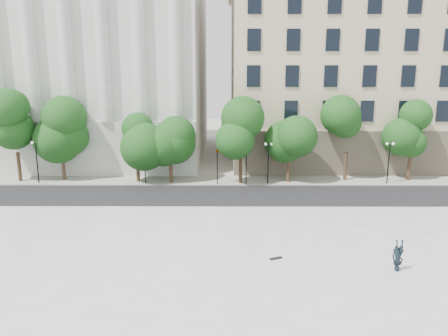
{
  "coord_description": "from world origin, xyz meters",
  "views": [
    {
      "loc": [
        1.16,
        -20.17,
        11.64
      ],
      "look_at": [
        1.02,
        10.0,
        4.63
      ],
      "focal_mm": 35.0,
      "sensor_mm": 36.0,
      "label": 1
    }
  ],
  "objects_px": {
    "skateboard": "(276,258)",
    "person_lying": "(397,267)",
    "traffic_light_east": "(246,149)",
    "traffic_light_west": "(217,149)"
  },
  "relations": [
    {
      "from": "traffic_light_west",
      "to": "traffic_light_east",
      "type": "bearing_deg",
      "value": 0.0
    },
    {
      "from": "traffic_light_west",
      "to": "traffic_light_east",
      "type": "height_order",
      "value": "traffic_light_west"
    },
    {
      "from": "traffic_light_east",
      "to": "person_lying",
      "type": "relative_size",
      "value": 2.31
    },
    {
      "from": "skateboard",
      "to": "person_lying",
      "type": "bearing_deg",
      "value": -35.42
    },
    {
      "from": "traffic_light_west",
      "to": "person_lying",
      "type": "bearing_deg",
      "value": -62.08
    },
    {
      "from": "person_lying",
      "to": "skateboard",
      "type": "relative_size",
      "value": 2.34
    },
    {
      "from": "traffic_light_east",
      "to": "skateboard",
      "type": "distance_m",
      "value": 18.61
    },
    {
      "from": "skateboard",
      "to": "traffic_light_west",
      "type": "bearing_deg",
      "value": 79.3
    },
    {
      "from": "traffic_light_west",
      "to": "traffic_light_east",
      "type": "relative_size",
      "value": 1.0
    },
    {
      "from": "traffic_light_east",
      "to": "skateboard",
      "type": "relative_size",
      "value": 5.41
    }
  ]
}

